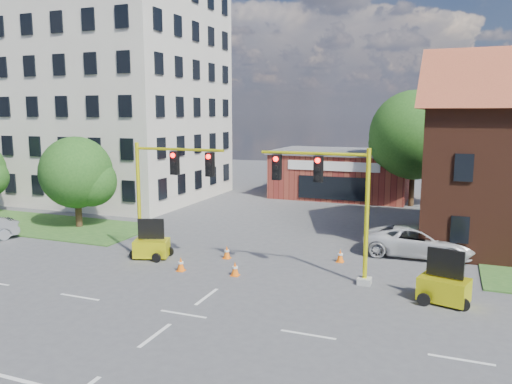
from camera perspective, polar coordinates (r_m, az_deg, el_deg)
ground at (r=20.12m, az=-8.30°, el=-13.65°), size 120.00×120.00×0.00m
grass_verge_nw at (r=39.97m, az=-26.55°, el=-3.02°), size 22.00×6.00×0.08m
lane_markings at (r=17.81m, az=-13.27°, el=-16.91°), size 60.00×36.00×0.01m
office_block at (r=48.04m, az=-16.72°, el=11.75°), size 18.40×15.40×20.60m
brick_shop at (r=47.33m, az=9.79°, el=2.15°), size 12.40×8.40×4.30m
tree_large at (r=43.28m, az=18.13°, el=5.87°), size 7.71×7.34×9.59m
tree_nw_front at (r=35.48m, az=-19.46°, el=1.85°), size 5.06×4.82×6.18m
signal_mast_west at (r=26.24m, az=-10.34°, el=0.55°), size 5.30×0.60×6.20m
signal_mast_east at (r=22.95m, az=8.54°, el=-0.61°), size 5.30×0.60×6.20m
trailer_west at (r=27.51m, az=-11.84°, el=-6.08°), size 2.10×1.74×2.05m
trailer_east at (r=22.18m, az=20.68°, el=-10.10°), size 2.17×1.73×2.16m
cone_a at (r=25.11m, az=-8.59°, el=-8.17°), size 0.40×0.40×0.70m
cone_b at (r=26.93m, az=-3.35°, el=-6.90°), size 0.40×0.40×0.70m
cone_c at (r=24.16m, az=-2.41°, el=-8.77°), size 0.40×0.40×0.70m
cone_d at (r=26.63m, az=9.60°, el=-7.20°), size 0.40×0.40×0.70m
pickup_white at (r=28.61m, az=18.08°, el=-5.41°), size 5.83×2.70×1.62m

